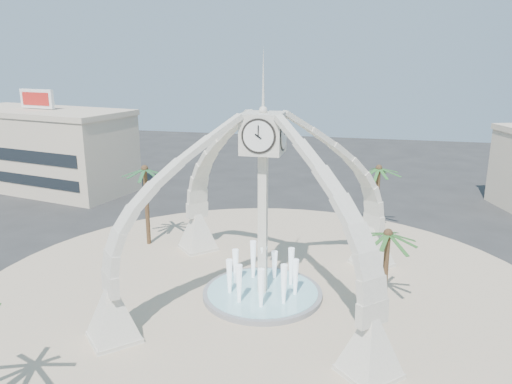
% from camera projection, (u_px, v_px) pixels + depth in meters
% --- Properties ---
extents(ground, '(140.00, 140.00, 0.00)m').
position_uv_depth(ground, '(262.00, 297.00, 33.50)').
color(ground, '#282828').
rests_on(ground, ground).
extents(plaza, '(40.00, 40.00, 0.06)m').
position_uv_depth(plaza, '(262.00, 296.00, 33.49)').
color(plaza, tan).
rests_on(plaza, ground).
extents(clock_tower, '(17.94, 17.94, 16.30)m').
position_uv_depth(clock_tower, '(263.00, 204.00, 31.79)').
color(clock_tower, beige).
rests_on(clock_tower, ground).
extents(fountain, '(8.00, 8.00, 3.62)m').
position_uv_depth(fountain, '(263.00, 293.00, 33.42)').
color(fountain, gray).
rests_on(fountain, ground).
extents(building_nw, '(23.75, 13.73, 11.90)m').
position_uv_depth(building_nw, '(43.00, 149.00, 59.95)').
color(building_nw, '#C4B599').
rests_on(building_nw, ground).
extents(palm_east, '(4.72, 4.72, 5.83)m').
position_uv_depth(palm_east, '(388.00, 234.00, 30.49)').
color(palm_east, brown).
rests_on(palm_east, ground).
extents(palm_west, '(3.85, 3.85, 7.35)m').
position_uv_depth(palm_west, '(145.00, 170.00, 41.15)').
color(palm_west, brown).
rests_on(palm_west, ground).
extents(palm_north, '(4.93, 4.93, 6.67)m').
position_uv_depth(palm_north, '(379.00, 169.00, 44.49)').
color(palm_north, brown).
rests_on(palm_north, ground).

